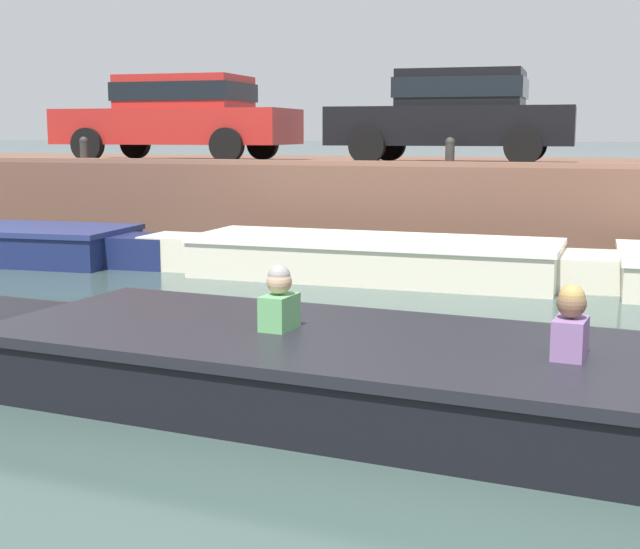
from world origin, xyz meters
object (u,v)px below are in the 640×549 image
object	(u,v)px
mooring_bollard_mid	(450,151)
boat_moored_central_cream	(356,257)
mooring_bollard_west	(84,149)
car_leftmost_red	(180,114)
motorboat_passing	(356,372)
car_left_inner_black	(455,113)
boat_moored_west_navy	(1,243)

from	to	relation	value
mooring_bollard_mid	boat_moored_central_cream	bearing A→B (deg)	-115.17
mooring_bollard_west	mooring_bollard_mid	size ratio (longest dim) A/B	1.00
car_leftmost_red	mooring_bollard_mid	distance (m)	5.53
mooring_bollard_west	car_leftmost_red	bearing A→B (deg)	55.73
motorboat_passing	mooring_bollard_mid	distance (m)	7.79
car_left_inner_black	mooring_bollard_mid	bearing A→B (deg)	-83.83
motorboat_passing	mooring_bollard_mid	xyz separation A→B (m)	(-0.55, 7.64, 1.43)
boat_moored_central_cream	car_left_inner_black	size ratio (longest dim) A/B	1.46
car_leftmost_red	motorboat_passing	bearing A→B (deg)	-57.74
boat_moored_west_navy	car_left_inner_black	distance (m)	7.67
boat_moored_west_navy	car_left_inner_black	world-z (taller)	car_left_inner_black
car_leftmost_red	car_left_inner_black	distance (m)	5.10
boat_moored_central_cream	motorboat_passing	bearing A→B (deg)	-75.18
boat_moored_west_navy	car_leftmost_red	bearing A→B (deg)	68.89
boat_moored_central_cream	car_leftmost_red	xyz separation A→B (m)	(-4.33, 3.59, 2.02)
mooring_bollard_west	boat_moored_central_cream	bearing A→B (deg)	-20.36
boat_moored_west_navy	mooring_bollard_mid	xyz separation A→B (m)	(6.65, 1.99, 1.42)
boat_moored_west_navy	boat_moored_central_cream	world-z (taller)	boat_moored_central_cream
boat_moored_west_navy	mooring_bollard_mid	size ratio (longest dim) A/B	12.20
car_left_inner_black	boat_moored_central_cream	bearing A→B (deg)	-102.15
boat_moored_central_cream	mooring_bollard_west	bearing A→B (deg)	159.64
mooring_bollard_west	mooring_bollard_mid	bearing A→B (deg)	0.00
mooring_bollard_west	mooring_bollard_mid	distance (m)	6.35
car_leftmost_red	mooring_bollard_west	xyz separation A→B (m)	(-1.08, -1.58, -0.61)
mooring_bollard_mid	motorboat_passing	bearing A→B (deg)	-85.91
mooring_bollard_mid	car_leftmost_red	bearing A→B (deg)	163.31
mooring_bollard_west	mooring_bollard_mid	xyz separation A→B (m)	(6.35, 0.00, 0.00)
mooring_bollard_west	boat_moored_west_navy	bearing A→B (deg)	-98.61
boat_moored_central_cream	mooring_bollard_west	size ratio (longest dim) A/B	13.36
boat_moored_west_navy	mooring_bollard_mid	bearing A→B (deg)	16.66
boat_moored_west_navy	boat_moored_central_cream	size ratio (longest dim) A/B	0.91
car_leftmost_red	mooring_bollard_mid	world-z (taller)	car_leftmost_red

